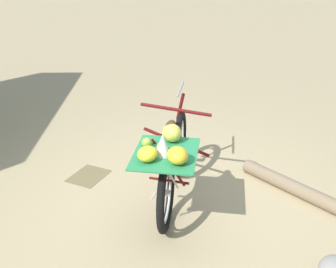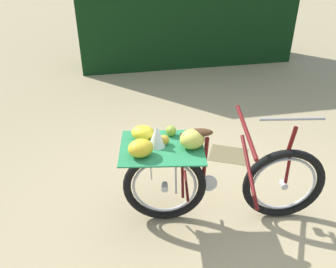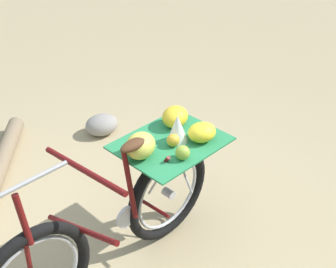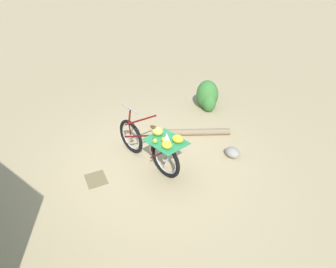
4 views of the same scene
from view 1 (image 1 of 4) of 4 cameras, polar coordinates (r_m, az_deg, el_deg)
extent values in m
plane|color=tan|center=(4.18, -1.33, -9.62)|extent=(60.00, 60.00, 0.00)
torus|color=black|center=(4.55, 1.73, -1.30)|extent=(0.72, 0.28, 0.73)
torus|color=#B7B7BC|center=(4.55, 1.73, -1.30)|extent=(0.55, 0.19, 0.57)
cylinder|color=#B7B7BC|center=(4.55, 1.73, -1.30)|extent=(0.08, 0.09, 0.06)
torus|color=black|center=(3.64, -0.27, -8.40)|extent=(0.72, 0.28, 0.73)
torus|color=#B7B7BC|center=(3.64, -0.27, -8.40)|extent=(0.55, 0.19, 0.57)
cylinder|color=#B7B7BC|center=(3.64, -0.27, -8.40)|extent=(0.08, 0.09, 0.06)
cylinder|color=#590F0F|center=(4.19, 1.23, -1.17)|extent=(0.24, 0.68, 0.30)
cylinder|color=#590F0F|center=(3.97, 1.15, 3.48)|extent=(0.24, 0.69, 0.11)
cylinder|color=#590F0F|center=(3.80, 0.50, -2.18)|extent=(0.07, 0.12, 0.49)
cylinder|color=#590F0F|center=(3.79, 0.17, -6.67)|extent=(0.13, 0.37, 0.05)
cylinder|color=#590F0F|center=(3.65, 0.08, -4.14)|extent=(0.12, 0.31, 0.47)
cylinder|color=#590F0F|center=(4.49, 1.77, 0.48)|extent=(0.04, 0.05, 0.30)
cylinder|color=#590F0F|center=(4.36, 1.79, 3.95)|extent=(0.06, 0.10, 0.30)
cylinder|color=gray|center=(4.27, 1.78, 6.42)|extent=(0.50, 0.17, 0.02)
ellipsoid|color=#4C2D19|center=(3.63, 0.38, 1.25)|extent=(0.24, 0.15, 0.06)
cylinder|color=#B7B7BC|center=(3.95, 0.57, -5.08)|extent=(0.16, 0.07, 0.16)
cylinder|color=#B7B7BC|center=(3.62, -0.05, -5.07)|extent=(0.07, 0.20, 0.39)
cylinder|color=#B7B7BC|center=(3.44, -0.57, -6.77)|extent=(0.09, 0.24, 0.39)
cube|color=brown|center=(3.42, -0.33, -3.06)|extent=(0.70, 0.59, 0.02)
cube|color=#287F4C|center=(3.42, -0.33, -2.79)|extent=(0.81, 0.71, 0.01)
ellipsoid|color=#CCC64C|center=(3.59, 0.54, 0.16)|extent=(0.27, 0.26, 0.16)
ellipsoid|color=yellow|center=(3.27, -2.94, -2.85)|extent=(0.21, 0.19, 0.12)
ellipsoid|color=gold|center=(3.22, 1.37, -3.07)|extent=(0.26, 0.25, 0.14)
sphere|color=#8CAD38|center=(3.49, -3.05, -1.24)|extent=(0.09, 0.09, 0.09)
sphere|color=gold|center=(3.42, -0.95, -1.89)|extent=(0.08, 0.08, 0.08)
cone|color=white|center=(3.34, -0.78, -1.54)|extent=(0.17, 0.17, 0.19)
cylinder|color=#7F6B51|center=(4.39, 19.78, -8.28)|extent=(0.82, 1.60, 0.15)
cube|color=olive|center=(4.70, -11.25, -5.86)|extent=(0.44, 0.36, 0.01)
camera|label=2|loc=(3.55, 44.15, 17.78)|focal=37.55mm
camera|label=3|loc=(5.23, -17.80, 24.26)|focal=48.90mm
camera|label=4|loc=(3.41, -91.05, 21.59)|focal=30.26mm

